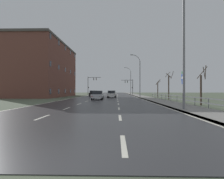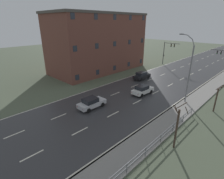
{
  "view_description": "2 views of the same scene",
  "coord_description": "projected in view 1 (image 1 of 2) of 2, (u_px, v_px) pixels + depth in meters",
  "views": [
    {
      "loc": [
        2.12,
        -3.53,
        1.66
      ],
      "look_at": [
        0.83,
        48.46,
        1.86
      ],
      "focal_mm": 29.44,
      "sensor_mm": 36.0,
      "label": 1
    },
    {
      "loc": [
        16.51,
        14.25,
        11.55
      ],
      "look_at": [
        0.0,
        31.18,
        2.33
      ],
      "focal_mm": 27.85,
      "sensor_mm": 36.0,
      "label": 2
    }
  ],
  "objects": [
    {
      "name": "highway_sign",
      "position": [
        183.0,
        84.0,
        17.31
      ],
      "size": [
        0.09,
        0.68,
        3.49
      ],
      "color": "slate",
      "rests_on": "ground"
    },
    {
      "name": "car_mid_centre",
      "position": [
        112.0,
        94.0,
        41.11
      ],
      "size": [
        2.01,
        4.19,
        1.57
      ],
      "rotation": [
        0.0,
        0.0,
        -0.06
      ],
      "color": "silver",
      "rests_on": "ground"
    },
    {
      "name": "sidewalk_right",
      "position": [
        135.0,
        95.0,
        63.34
      ],
      "size": [
        3.0,
        120.0,
        0.12
      ],
      "color": "gray",
      "rests_on": "ground"
    },
    {
      "name": "street_lamp_midground",
      "position": [
        139.0,
        76.0,
        42.93
      ],
      "size": [
        2.35,
        0.24,
        10.05
      ],
      "color": "slate",
      "rests_on": "ground"
    },
    {
      "name": "street_lamp_foreground",
      "position": [
        182.0,
        46.0,
        14.93
      ],
      "size": [
        2.73,
        0.24,
        10.85
      ],
      "color": "slate",
      "rests_on": "ground"
    },
    {
      "name": "bare_tree_far",
      "position": [
        158.0,
        89.0,
        42.63
      ],
      "size": [
        1.14,
        0.91,
        4.32
      ],
      "color": "#423328",
      "rests_on": "ground"
    },
    {
      "name": "brick_building",
      "position": [
        44.0,
        70.0,
        47.46
      ],
      "size": [
        11.13,
        24.17,
        13.62
      ],
      "color": "brown",
      "rests_on": "ground"
    },
    {
      "name": "traffic_signal_right",
      "position": [
        130.0,
        84.0,
        65.7
      ],
      "size": [
        4.25,
        0.36,
        5.52
      ],
      "color": "#38383A",
      "rests_on": "ground"
    },
    {
      "name": "bare_tree_near",
      "position": [
        201.0,
        88.0,
        20.13
      ],
      "size": [
        0.9,
        1.44,
        4.35
      ],
      "color": "#423328",
      "rests_on": "ground"
    },
    {
      "name": "car_distant",
      "position": [
        93.0,
        93.0,
        48.03
      ],
      "size": [
        1.94,
        4.16,
        1.57
      ],
      "rotation": [
        0.0,
        0.0,
        -0.03
      ],
      "color": "black",
      "rests_on": "ground"
    },
    {
      "name": "road_asphalt_strip",
      "position": [
        110.0,
        95.0,
        63.55
      ],
      "size": [
        14.0,
        120.0,
        0.03
      ],
      "color": "#303033",
      "rests_on": "ground"
    },
    {
      "name": "ground_plane",
      "position": [
        109.0,
        96.0,
        51.56
      ],
      "size": [
        160.0,
        160.0,
        0.12
      ],
      "color": "#4C5642"
    },
    {
      "name": "guardrail",
      "position": [
        174.0,
        97.0,
        24.78
      ],
      "size": [
        0.07,
        29.58,
        1.0
      ],
      "color": "#515459",
      "rests_on": "ground"
    },
    {
      "name": "car_far_right",
      "position": [
        97.0,
        95.0,
        31.81
      ],
      "size": [
        1.88,
        4.12,
        1.57
      ],
      "rotation": [
        0.0,
        0.0,
        -0.01
      ],
      "color": "#B7B7BC",
      "rests_on": "ground"
    },
    {
      "name": "street_lamp_distant",
      "position": [
        130.0,
        81.0,
        70.94
      ],
      "size": [
        2.6,
        0.24,
        10.57
      ],
      "color": "slate",
      "rests_on": "ground"
    },
    {
      "name": "bare_tree_mid",
      "position": [
        169.0,
        86.0,
        31.76
      ],
      "size": [
        1.26,
        1.29,
        4.92
      ],
      "color": "#423328",
      "rests_on": "ground"
    },
    {
      "name": "traffic_signal_left",
      "position": [
        91.0,
        83.0,
        64.27
      ],
      "size": [
        4.57,
        0.36,
        6.37
      ],
      "color": "#38383A",
      "rests_on": "ground"
    }
  ]
}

